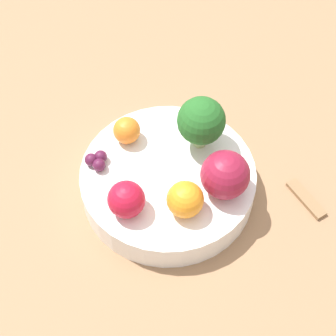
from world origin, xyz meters
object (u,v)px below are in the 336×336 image
Objects in this scene: apple_red at (126,199)px; grape_cluster at (97,160)px; bowl at (168,182)px; orange_back at (185,199)px; spoon at (306,199)px; apple_green at (225,175)px; broccoli at (201,121)px; orange_front at (127,130)px.

grape_cluster is (-0.08, -0.00, -0.01)m from apple_red.
bowl is at bearing 51.21° from grape_cluster.
orange_back reaches higher than spoon.
apple_green is at bearing 73.70° from apple_red.
broccoli is at bearing 107.45° from apple_red.
bowl is 5.01× the size of orange_back.
orange_front is at bearing -125.32° from broccoli.
apple_red is 0.75× the size of apple_green.
apple_red is 0.70× the size of spoon.
apple_red is 0.12m from apple_green.
apple_green is at bearing 91.15° from orange_back.
spoon is (0.16, 0.22, -0.05)m from grape_cluster.
broccoli is 0.14m from apple_red.
broccoli reaches higher than bowl.
apple_green is 0.06m from orange_back.
grape_cluster is (0.02, -0.05, -0.01)m from orange_front.
spoon is (0.08, 0.22, -0.06)m from apple_red.
apple_red is at bearing 0.62° from grape_cluster.
bowl is 0.07m from orange_back.
apple_red is 0.08m from grape_cluster.
grape_cluster is at bearing -152.02° from orange_back.
apple_green is at bearing -9.89° from broccoli.
apple_green reaches higher than orange_back.
apple_red is 1.01× the size of orange_back.
orange_front is (-0.06, -0.08, -0.03)m from broccoli.
apple_green reaches higher than spoon.
orange_back is at bearing -10.24° from bowl.
broccoli is 0.08m from apple_green.
broccoli reaches higher than orange_back.
spoon is at bearing 35.52° from broccoli.
apple_green is at bearing -115.80° from spoon.
apple_green reaches higher than grape_cluster.
spoon is (0.05, 0.16, -0.06)m from orange_back.
apple_green is at bearing 26.51° from orange_front.
bowl is at bearing -72.43° from broccoli.
apple_red reaches higher than spoon.
apple_red is at bearing -110.87° from spoon.
bowl is 0.10m from grape_cluster.
grape_cluster is at bearing -106.31° from broccoli.
orange_back is 0.18m from spoon.
grape_cluster is at bearing -72.07° from orange_front.
broccoli is at bearing 73.69° from grape_cluster.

